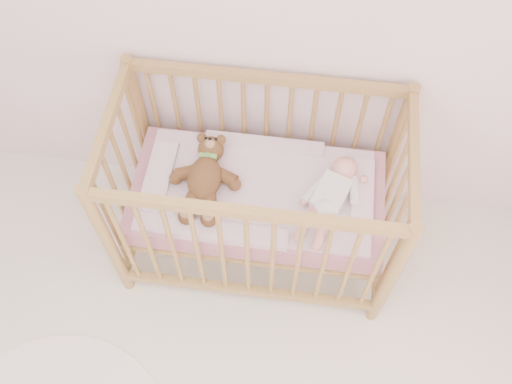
# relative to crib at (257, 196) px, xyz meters

# --- Properties ---
(crib) EXTENTS (1.36, 0.76, 1.00)m
(crib) POSITION_rel_crib_xyz_m (0.00, 0.00, 0.00)
(crib) COLOR #AF8B4A
(crib) RESTS_ON floor
(mattress) EXTENTS (1.22, 0.62, 0.13)m
(mattress) POSITION_rel_crib_xyz_m (0.00, 0.00, -0.01)
(mattress) COLOR #CD7F95
(mattress) RESTS_ON crib
(blanket) EXTENTS (1.10, 0.58, 0.06)m
(blanket) POSITION_rel_crib_xyz_m (0.00, 0.00, 0.06)
(blanket) COLOR #D391AD
(blanket) RESTS_ON mattress
(baby) EXTENTS (0.42, 0.59, 0.13)m
(baby) POSITION_rel_crib_xyz_m (0.35, -0.02, 0.14)
(baby) COLOR white
(baby) RESTS_ON blanket
(teddy_bear) EXTENTS (0.36, 0.51, 0.14)m
(teddy_bear) POSITION_rel_crib_xyz_m (-0.25, -0.02, 0.15)
(teddy_bear) COLOR brown
(teddy_bear) RESTS_ON blanket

